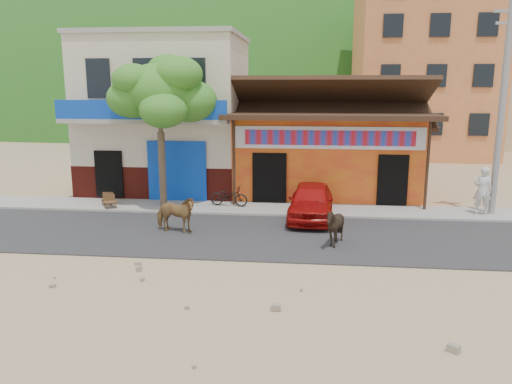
% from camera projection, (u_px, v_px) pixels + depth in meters
% --- Properties ---
extents(ground, '(120.00, 120.00, 0.00)m').
position_uv_depth(ground, '(264.00, 263.00, 14.11)').
color(ground, '#9E825B').
rests_on(ground, ground).
extents(road, '(60.00, 5.00, 0.04)m').
position_uv_depth(road, '(271.00, 236.00, 16.54)').
color(road, '#28282B').
rests_on(road, ground).
extents(sidewalk, '(60.00, 2.00, 0.12)m').
position_uv_depth(sidewalk, '(277.00, 209.00, 19.93)').
color(sidewalk, gray).
rests_on(sidewalk, ground).
extents(dance_club, '(8.00, 6.00, 3.60)m').
position_uv_depth(dance_club, '(326.00, 154.00, 23.25)').
color(dance_club, orange).
rests_on(dance_club, ground).
extents(cafe_building, '(7.00, 6.00, 7.00)m').
position_uv_depth(cafe_building, '(168.00, 116.00, 23.66)').
color(cafe_building, beige).
rests_on(cafe_building, ground).
extents(apartment_front, '(9.00, 9.00, 12.00)m').
position_uv_depth(apartment_front, '(421.00, 70.00, 35.26)').
color(apartment_front, '#CC723F').
rests_on(apartment_front, ground).
extents(hillside, '(100.00, 40.00, 24.00)m').
position_uv_depth(hillside, '(303.00, 40.00, 79.65)').
color(hillside, '#194C14').
rests_on(hillside, ground).
extents(tree, '(3.00, 3.00, 6.00)m').
position_uv_depth(tree, '(161.00, 132.00, 19.57)').
color(tree, '#2D721E').
rests_on(tree, sidewalk).
extents(utility_pole, '(0.24, 0.24, 8.00)m').
position_uv_depth(utility_pole, '(502.00, 108.00, 18.23)').
color(utility_pole, gray).
rests_on(utility_pole, sidewalk).
extents(cow_tan, '(1.60, 0.92, 1.27)m').
position_uv_depth(cow_tan, '(175.00, 214.00, 16.78)').
color(cow_tan, olive).
rests_on(cow_tan, road).
extents(cow_dark, '(1.47, 1.42, 1.24)m').
position_uv_depth(cow_dark, '(335.00, 226.00, 15.37)').
color(cow_dark, black).
rests_on(cow_dark, road).
extents(red_car, '(1.80, 4.04, 1.35)m').
position_uv_depth(red_car, '(311.00, 201.00, 18.49)').
color(red_car, '#A20D0B').
rests_on(red_car, road).
extents(scooter, '(1.61, 0.74, 0.82)m').
position_uv_depth(scooter, '(229.00, 196.00, 20.17)').
color(scooter, black).
rests_on(scooter, sidewalk).
extents(pedestrian, '(0.75, 0.57, 1.83)m').
position_uv_depth(pedestrian, '(483.00, 191.00, 18.78)').
color(pedestrian, silver).
rests_on(pedestrian, sidewalk).
extents(cafe_chair_left, '(0.52, 0.52, 0.92)m').
position_uv_depth(cafe_chair_left, '(107.00, 194.00, 20.37)').
color(cafe_chair_left, '#472717').
rests_on(cafe_chair_left, sidewalk).
extents(cafe_chair_right, '(0.63, 0.63, 0.97)m').
position_uv_depth(cafe_chair_right, '(110.00, 196.00, 19.82)').
color(cafe_chair_right, '#4F2E1A').
rests_on(cafe_chair_right, sidewalk).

